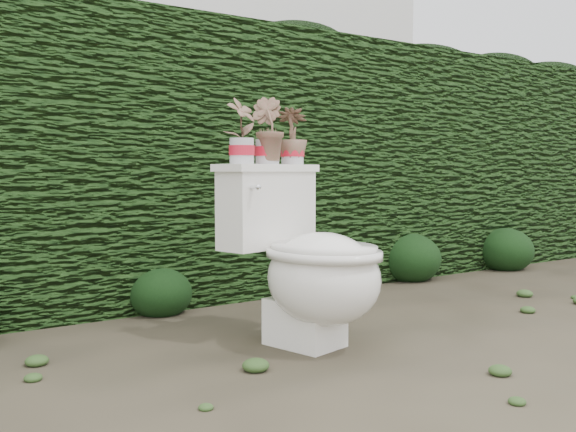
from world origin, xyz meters
TOP-DOWN VIEW (x-y plane):
  - ground at (0.00, 0.00)m, footprint 60.00×60.00m
  - hedge at (0.00, 1.60)m, footprint 8.00×1.00m
  - house_wall at (0.60, 6.00)m, footprint 8.00×3.50m
  - toilet at (-0.14, 0.15)m, footprint 0.60×0.77m
  - potted_plant_left at (-0.35, 0.35)m, footprint 0.16×0.13m
  - potted_plant_center at (-0.20, 0.38)m, footprint 0.16×0.18m
  - potted_plant_right at (-0.03, 0.42)m, footprint 0.19×0.19m
  - liriope_clump_2 at (-0.40, 1.11)m, footprint 0.34×0.34m
  - liriope_clump_3 at (0.55, 1.12)m, footprint 0.37×0.37m
  - liriope_clump_4 at (1.44, 1.12)m, footprint 0.44×0.44m
  - liriope_clump_5 at (2.39, 1.06)m, footprint 0.43×0.43m

SIDE VIEW (x-z plane):
  - ground at x=0.00m, z-range 0.00..0.00m
  - liriope_clump_2 at x=-0.40m, z-range 0.00..0.27m
  - liriope_clump_3 at x=0.55m, z-range 0.00..0.30m
  - liriope_clump_5 at x=2.39m, z-range 0.00..0.34m
  - liriope_clump_4 at x=1.44m, z-range 0.00..0.35m
  - toilet at x=-0.14m, z-range -0.03..0.74m
  - hedge at x=0.00m, z-range 0.00..1.60m
  - potted_plant_right at x=-0.03m, z-range 0.78..1.02m
  - potted_plant_left at x=-0.35m, z-range 0.78..1.05m
  - potted_plant_center at x=-0.20m, z-range 0.78..1.06m
  - house_wall at x=0.60m, z-range 0.00..4.00m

